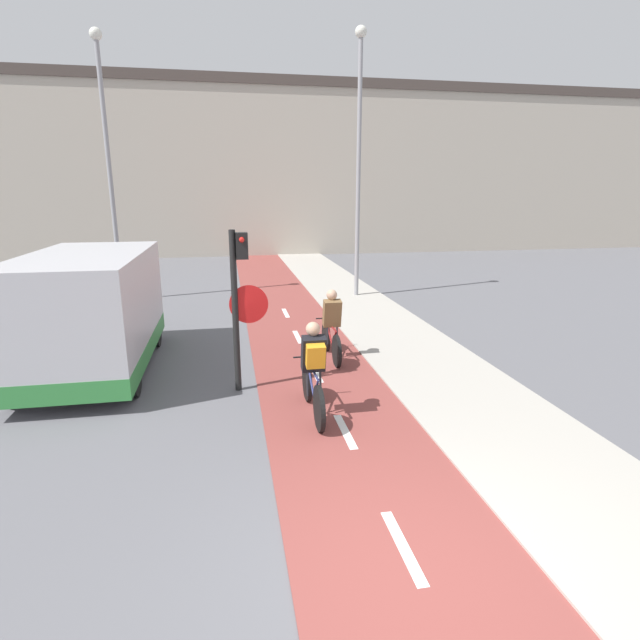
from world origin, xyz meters
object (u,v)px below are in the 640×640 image
street_lamp_sidewalk (359,143)px  cyclist_near (313,373)px  street_lamp_far (107,145)px  traffic_light_pole (240,293)px  cyclist_far (332,328)px  van (91,315)px

street_lamp_sidewalk → cyclist_near: size_ratio=4.54×
street_lamp_sidewalk → street_lamp_far: bearing=174.2°
traffic_light_pole → cyclist_far: 2.58m
cyclist_near → cyclist_far: (0.85, 2.66, -0.05)m
cyclist_near → van: bearing=143.9°
street_lamp_far → traffic_light_pole: bearing=-66.7°
traffic_light_pole → cyclist_near: bearing=-51.1°
traffic_light_pole → street_lamp_far: (-3.62, 8.40, 3.04)m
cyclist_far → street_lamp_far: bearing=128.1°
street_lamp_sidewalk → cyclist_far: size_ratio=4.68×
street_lamp_far → street_lamp_sidewalk: size_ratio=0.97×
street_lamp_sidewalk → cyclist_near: 10.32m
street_lamp_sidewalk → traffic_light_pole: bearing=-118.0°
cyclist_far → van: 4.73m
cyclist_far → van: bearing=178.2°
cyclist_far → van: van is taller
street_lamp_far → van: bearing=-83.3°
van → traffic_light_pole: bearing=-28.3°
traffic_light_pole → street_lamp_far: bearing=113.3°
cyclist_near → street_lamp_sidewalk: bearing=71.4°
street_lamp_sidewalk → van: bearing=-138.4°
street_lamp_far → cyclist_far: bearing=-51.9°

